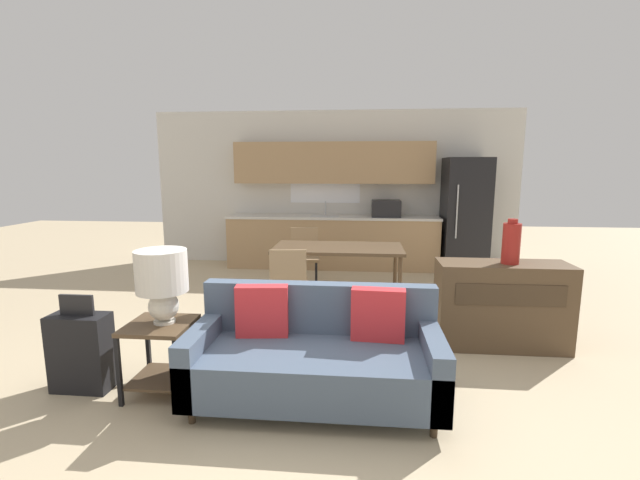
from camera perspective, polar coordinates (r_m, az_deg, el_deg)
ground_plane at (r=3.51m, az=-3.30°, el=-19.76°), size 20.00×20.00×0.00m
wall_back at (r=7.67m, az=1.83°, el=6.90°), size 6.40×0.07×2.70m
kitchen_counter at (r=7.42m, az=1.80°, el=2.84°), size 3.62×0.65×2.15m
refrigerator at (r=7.49m, az=18.74°, el=3.15°), size 0.70×0.74×1.88m
dining_table at (r=5.45m, az=2.43°, el=-1.52°), size 1.63×0.82×0.73m
couch at (r=3.31m, az=-0.55°, el=-15.14°), size 1.82×0.80×0.83m
side_table at (r=3.57m, az=-20.49°, el=-13.13°), size 0.47×0.47×0.56m
table_lamp at (r=3.41m, az=-20.33°, el=-4.81°), size 0.38×0.38×0.56m
credenza at (r=4.51m, az=23.03°, el=-7.98°), size 1.22×0.45×0.83m
vase at (r=4.37m, az=24.14°, el=-0.36°), size 0.16×0.16×0.42m
dining_chair_far_left at (r=6.24m, az=-2.09°, el=-1.85°), size 0.47×0.47×0.85m
dining_chair_near_left at (r=4.81m, az=-4.20°, el=-5.37°), size 0.47×0.47×0.85m
suitcase at (r=3.90m, az=-29.23°, el=-12.85°), size 0.45×0.22×0.77m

